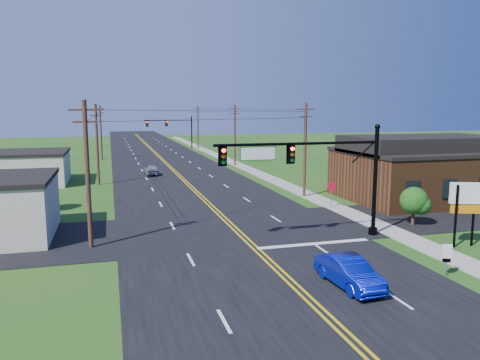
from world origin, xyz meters
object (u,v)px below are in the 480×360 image
object	(u,v)px
stop_sign	(332,189)
signal_mast_main	(314,168)
blue_car	(349,273)
route_sign	(447,255)
signal_mast_far	(171,127)

from	to	relation	value
stop_sign	signal_mast_main	bearing A→B (deg)	-117.92
blue_car	stop_sign	bearing A→B (deg)	61.95
blue_car	stop_sign	size ratio (longest dim) A/B	1.90
route_sign	stop_sign	distance (m)	16.84
route_sign	stop_sign	bearing A→B (deg)	106.54
blue_car	route_sign	xyz separation A→B (m)	(5.47, -0.05, 0.43)
signal_mast_far	stop_sign	xyz separation A→B (m)	(5.59, -63.30, -2.91)
blue_car	route_sign	size ratio (longest dim) A/B	2.20
signal_mast_main	route_sign	world-z (taller)	signal_mast_main
signal_mast_main	route_sign	bearing A→B (deg)	-64.78
route_sign	signal_mast_main	bearing A→B (deg)	138.30
signal_mast_main	route_sign	xyz separation A→B (m)	(3.78, -8.02, -3.60)
route_sign	stop_sign	world-z (taller)	stop_sign
blue_car	signal_mast_far	bearing A→B (deg)	84.56
signal_mast_main	blue_car	distance (m)	9.09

